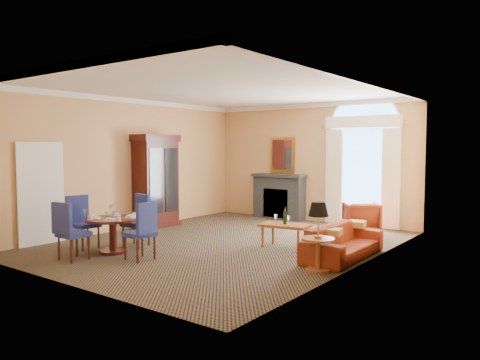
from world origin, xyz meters
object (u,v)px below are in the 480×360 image
Objects in this scene: armoire at (155,182)px; sofa at (343,242)px; dining_table at (113,226)px; side_table at (318,228)px; armchair at (361,218)px; coffee_table at (285,226)px.

armoire is 5.35m from sofa.
sofa is at bearing -3.74° from armoire.
dining_table is 0.53× the size of sofa.
dining_table is at bearing -162.93° from side_table.
armchair is 3.74m from side_table.
sofa is at bearing -12.36° from coffee_table.
armchair is (2.99, 4.80, -0.14)m from dining_table.
side_table is (0.75, -3.65, 0.34)m from armchair.
dining_table is 5.65m from armchair.
sofa is 1.16m from side_table.
side_table reaches higher than dining_table.
sofa is 2.51× the size of armchair.
coffee_table reaches higher than armchair.
sofa is (5.27, -0.34, -0.83)m from armoire.
sofa is at bearing 71.63° from armchair.
armoire is 2.23× the size of coffee_table.
side_table is at bearing -14.99° from armoire.
armoire is 2.89× the size of armchair.
coffee_table is (2.43, 2.29, -0.06)m from dining_table.
dining_table is at bearing 24.36° from armchair.
armoire is at bearing -7.75° from armchair.
dining_table is 1.32× the size of armchair.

